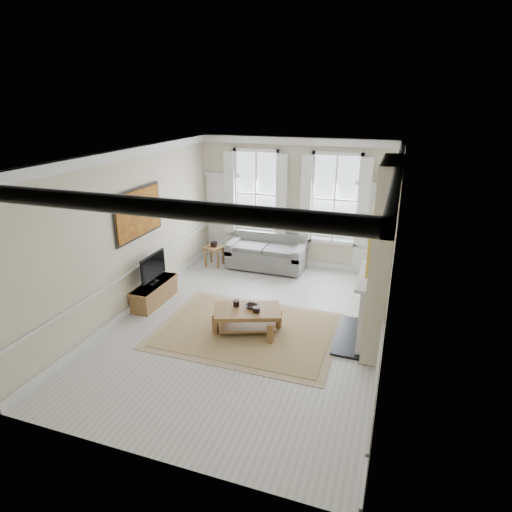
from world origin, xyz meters
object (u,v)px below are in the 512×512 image
at_px(coffee_table, 247,313).
at_px(tv_stand, 155,293).
at_px(side_table, 214,250).
at_px(sofa, 267,254).

xyz_separation_m(coffee_table, tv_stand, (-2.38, 0.50, -0.16)).
distance_m(side_table, tv_stand, 2.53).
relative_size(coffee_table, tv_stand, 1.10).
height_order(side_table, coffee_table, side_table).
distance_m(sofa, side_table, 1.44).
bearing_deg(sofa, side_table, -167.12).
bearing_deg(sofa, coffee_table, -79.02).
xyz_separation_m(sofa, coffee_table, (0.64, -3.32, 0.02)).
bearing_deg(coffee_table, sofa, 80.07).
xyz_separation_m(sofa, tv_stand, (-1.74, -2.82, -0.14)).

